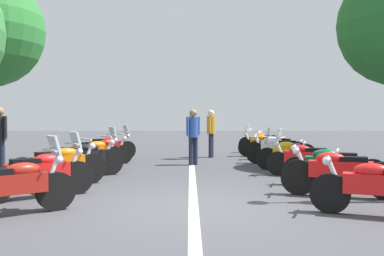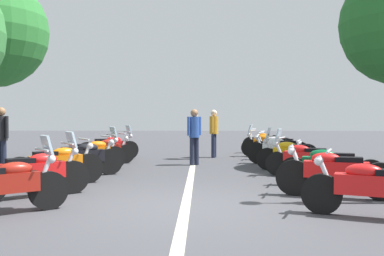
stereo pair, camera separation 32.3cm
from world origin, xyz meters
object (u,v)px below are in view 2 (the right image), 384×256
(motorcycle_right_row_0, at_px, (375,188))
(motorcycle_left_row_6, at_px, (110,147))
(motorcycle_left_row_2, at_px, (57,164))
(motorcycle_right_row_3, at_px, (305,159))
(motorcycle_left_row_3, at_px, (82,158))
(motorcycle_right_row_8, at_px, (267,142))
(motorcycle_right_row_1, at_px, (335,172))
(motorcycle_right_row_7, at_px, (267,144))
(motorcycle_right_row_4, at_px, (292,154))
(motorcycle_left_row_5, at_px, (104,150))
(motorcycle_left_row_4, at_px, (92,154))
(bystander_3, at_px, (214,129))
(bystander_0, at_px, (1,134))
(motorcycle_right_row_5, at_px, (281,150))
(bystander_1, at_px, (195,132))
(motorcycle_left_row_0, at_px, (5,185))
(motorcycle_right_row_2, at_px, (330,166))
(motorcycle_left_row_1, at_px, (35,172))
(bystander_2, at_px, (194,132))
(motorcycle_right_row_6, at_px, (279,147))

(motorcycle_right_row_0, bearing_deg, motorcycle_left_row_6, -33.51)
(motorcycle_left_row_2, relative_size, motorcycle_right_row_3, 0.93)
(motorcycle_left_row_3, distance_m, motorcycle_right_row_8, 8.86)
(motorcycle_right_row_1, xyz_separation_m, motorcycle_right_row_7, (7.91, -0.00, 0.00))
(motorcycle_right_row_4, bearing_deg, motorcycle_right_row_3, 108.99)
(motorcycle_right_row_4, relative_size, motorcycle_right_row_7, 1.02)
(motorcycle_right_row_3, bearing_deg, motorcycle_left_row_5, -0.78)
(motorcycle_left_row_4, distance_m, bystander_3, 5.23)
(motorcycle_left_row_2, distance_m, bystander_0, 3.02)
(motorcycle_left_row_2, height_order, motorcycle_left_row_3, motorcycle_left_row_3)
(motorcycle_left_row_5, bearing_deg, motorcycle_right_row_0, -82.10)
(motorcycle_right_row_8, bearing_deg, motorcycle_right_row_5, 114.89)
(motorcycle_right_row_0, relative_size, bystander_1, 1.24)
(motorcycle_left_row_0, bearing_deg, motorcycle_right_row_2, -13.17)
(bystander_1, bearing_deg, bystander_3, -151.27)
(motorcycle_left_row_2, bearing_deg, motorcycle_right_row_5, 0.17)
(motorcycle_left_row_5, xyz_separation_m, motorcycle_right_row_8, (4.10, -5.76, 0.02))
(motorcycle_left_row_3, xyz_separation_m, motorcycle_right_row_4, (1.31, -5.50, -0.01))
(motorcycle_right_row_8, height_order, bystander_1, bystander_1)
(motorcycle_right_row_7, bearing_deg, motorcycle_left_row_6, 32.80)
(motorcycle_left_row_6, xyz_separation_m, motorcycle_right_row_3, (-4.05, -5.76, -0.01))
(motorcycle_left_row_1, distance_m, bystander_2, 6.08)
(motorcycle_left_row_1, xyz_separation_m, motorcycle_right_row_1, (0.11, -5.53, 0.00))
(motorcycle_left_row_4, relative_size, bystander_0, 0.99)
(motorcycle_left_row_0, relative_size, motorcycle_right_row_8, 0.84)
(motorcycle_left_row_1, distance_m, motorcycle_left_row_5, 5.41)
(motorcycle_right_row_8, bearing_deg, motorcycle_left_row_5, 63.03)
(motorcycle_left_row_4, height_order, bystander_3, bystander_3)
(motorcycle_left_row_6, height_order, motorcycle_right_row_8, motorcycle_left_row_6)
(motorcycle_right_row_5, bearing_deg, motorcycle_right_row_2, 117.34)
(motorcycle_left_row_1, xyz_separation_m, motorcycle_left_row_6, (6.82, 0.13, 0.00))
(motorcycle_left_row_4, relative_size, motorcycle_right_row_2, 0.83)
(bystander_2, bearing_deg, motorcycle_right_row_0, -16.99)
(motorcycle_left_row_4, xyz_separation_m, motorcycle_right_row_1, (-3.85, -5.50, -0.00))
(motorcycle_right_row_6, bearing_deg, motorcycle_right_row_4, 108.85)
(motorcycle_right_row_5, bearing_deg, motorcycle_right_row_4, 114.96)
(motorcycle_left_row_3, distance_m, motorcycle_right_row_6, 6.93)
(motorcycle_left_row_3, relative_size, motorcycle_right_row_2, 0.89)
(bystander_1, bearing_deg, motorcycle_left_row_5, 20.10)
(motorcycle_right_row_2, height_order, motorcycle_right_row_8, motorcycle_right_row_8)
(motorcycle_left_row_0, relative_size, motorcycle_right_row_2, 0.79)
(motorcycle_left_row_2, distance_m, motorcycle_right_row_5, 7.01)
(motorcycle_left_row_2, height_order, motorcycle_right_row_3, motorcycle_right_row_3)
(motorcycle_right_row_1, xyz_separation_m, motorcycle_right_row_5, (5.38, -0.05, 0.00))
(motorcycle_right_row_0, relative_size, bystander_0, 1.17)
(bystander_2, bearing_deg, bystander_0, -107.60)
(bystander_2, bearing_deg, motorcycle_right_row_6, 76.91)
(bystander_1, bearing_deg, motorcycle_right_row_0, 95.63)
(motorcycle_left_row_1, height_order, motorcycle_right_row_7, motorcycle_right_row_7)
(motorcycle_left_row_0, bearing_deg, motorcycle_left_row_5, 52.88)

